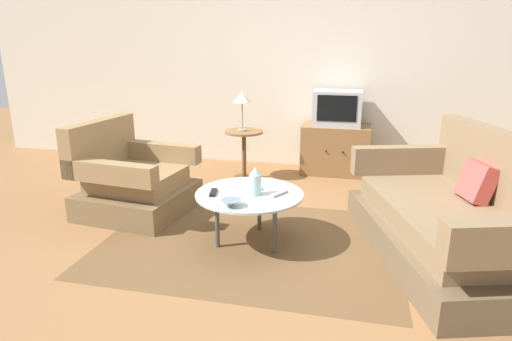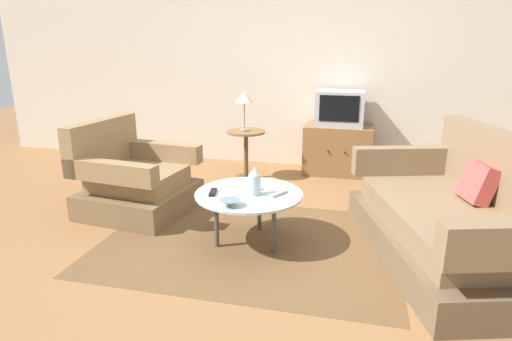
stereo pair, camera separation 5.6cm
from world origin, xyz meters
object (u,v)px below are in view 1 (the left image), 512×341
at_px(tv_remote_silver, 279,194).
at_px(tv_remote_dark, 213,192).
at_px(armchair, 132,182).
at_px(tv_stand, 335,149).
at_px(coffee_table, 249,197).
at_px(bowl, 231,203).
at_px(couch, 455,221).
at_px(table_lamp, 242,99).
at_px(side_table, 244,145).
at_px(vase, 255,182).
at_px(television, 337,108).
at_px(mug, 249,185).

bearing_deg(tv_remote_silver, tv_remote_dark, 129.16).
bearing_deg(armchair, tv_remote_dark, 69.40).
bearing_deg(tv_remote_dark, tv_stand, 148.02).
bearing_deg(armchair, coffee_table, 77.83).
xyz_separation_m(bowl, tv_remote_silver, (0.30, 0.33, -0.02)).
height_order(coffee_table, tv_stand, tv_stand).
distance_m(couch, tv_remote_silver, 1.35).
xyz_separation_m(armchair, bowl, (1.21, -0.76, 0.17)).
xyz_separation_m(tv_stand, table_lamp, (-1.07, -0.48, 0.66)).
relative_size(couch, side_table, 3.53).
bearing_deg(armchair, tv_remote_silver, 81.00).
xyz_separation_m(vase, tv_remote_dark, (-0.33, -0.05, -0.10)).
height_order(armchair, side_table, armchair).
bearing_deg(bowl, television, 75.75).
height_order(side_table, tv_stand, tv_stand).
distance_m(armchair, mug, 1.32).
height_order(armchair, mug, armchair).
bearing_deg(television, couch, -64.43).
relative_size(table_lamp, mug, 3.40).
bearing_deg(television, coffee_table, -104.72).
relative_size(couch, table_lamp, 4.50).
bearing_deg(tv_remote_silver, vase, 131.28).
bearing_deg(armchair, television, 140.17).
height_order(coffee_table, table_lamp, table_lamp).
height_order(side_table, tv_remote_dark, side_table).
bearing_deg(table_lamp, bowl, -77.76).
distance_m(coffee_table, television, 2.30).
height_order(table_lamp, tv_remote_dark, table_lamp).
height_order(tv_stand, television, television).
distance_m(side_table, tv_remote_dark, 1.80).
distance_m(television, bowl, 2.61).
bearing_deg(tv_stand, tv_remote_silver, -98.77).
bearing_deg(armchair, couch, 89.89).
bearing_deg(couch, tv_remote_dark, 78.63).
relative_size(table_lamp, tv_remote_dark, 2.69).
relative_size(television, bowl, 3.63).
relative_size(table_lamp, bowl, 2.91).
relative_size(table_lamp, tv_remote_silver, 2.62).
bearing_deg(couch, armchair, 66.44).
height_order(bowl, tv_remote_dark, bowl).
distance_m(vase, tv_remote_silver, 0.21).
height_order(couch, coffee_table, couch).
bearing_deg(couch, side_table, 35.22).
relative_size(side_table, tv_remote_dark, 3.43).
bearing_deg(bowl, armchair, 148.13).
bearing_deg(tv_stand, table_lamp, -155.79).
xyz_separation_m(side_table, table_lamp, (-0.02, -0.00, 0.55)).
xyz_separation_m(coffee_table, table_lamp, (-0.50, 1.70, 0.56)).
bearing_deg(tv_remote_dark, mug, 108.03).
relative_size(armchair, coffee_table, 1.19).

